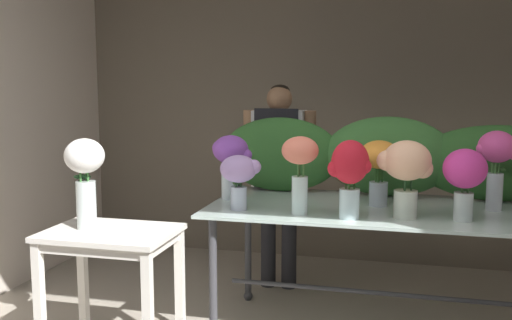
{
  "coord_description": "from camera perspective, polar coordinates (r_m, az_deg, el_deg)",
  "views": [
    {
      "loc": [
        0.6,
        -2.08,
        1.64
      ],
      "look_at": [
        -0.24,
        1.2,
        1.19
      ],
      "focal_mm": 40.9,
      "sensor_mm": 36.0,
      "label": 1
    }
  ],
  "objects": [
    {
      "name": "display_table_glass",
      "position": [
        3.8,
        12.06,
        -6.2
      ],
      "size": [
        2.16,
        1.03,
        0.86
      ],
      "color": "#ABC1BA",
      "rests_on": "ground"
    },
    {
      "name": "vase_violet_tulips",
      "position": [
        3.91,
        -2.51,
        0.05
      ],
      "size": [
        0.28,
        0.24,
        0.43
      ],
      "color": "silver",
      "rests_on": "display_table_glass"
    },
    {
      "name": "vase_peach_snapdragons",
      "position": [
        3.47,
        14.49,
        -0.83
      ],
      "size": [
        0.32,
        0.28,
        0.45
      ],
      "color": "silver",
      "rests_on": "display_table_glass"
    },
    {
      "name": "side_table_white",
      "position": [
        3.5,
        -13.99,
        -8.52
      ],
      "size": [
        0.74,
        0.54,
        0.8
      ],
      "color": "silver",
      "rests_on": "ground"
    },
    {
      "name": "florist",
      "position": [
        4.59,
        2.25,
        -0.46
      ],
      "size": [
        0.58,
        0.24,
        1.62
      ],
      "color": "#232328",
      "rests_on": "ground"
    },
    {
      "name": "vase_sunset_lilies",
      "position": [
        3.78,
        11.98,
        -0.29
      ],
      "size": [
        0.26,
        0.25,
        0.42
      ],
      "color": "silver",
      "rests_on": "display_table_glass"
    },
    {
      "name": "vase_magenta_anemones",
      "position": [
        3.5,
        19.73,
        -1.39
      ],
      "size": [
        0.24,
        0.24,
        0.41
      ],
      "color": "silver",
      "rests_on": "display_table_glass"
    },
    {
      "name": "wall_back",
      "position": [
        5.41,
        7.98,
        5.57
      ],
      "size": [
        4.92,
        0.12,
        2.91
      ],
      "primitive_type": "cube",
      "color": "#706656",
      "rests_on": "ground"
    },
    {
      "name": "vase_lilac_peonies",
      "position": [
        3.59,
        -1.65,
        -1.41
      ],
      "size": [
        0.25,
        0.23,
        0.34
      ],
      "color": "silver",
      "rests_on": "display_table_glass"
    },
    {
      "name": "vase_fuchsia_freesia",
      "position": [
        3.84,
        22.48,
        0.19
      ],
      "size": [
        0.26,
        0.22,
        0.49
      ],
      "color": "silver",
      "rests_on": "display_table_glass"
    },
    {
      "name": "foliage_backdrop",
      "position": [
        4.12,
        13.83,
        0.15
      ],
      "size": [
        2.45,
        0.31,
        0.55
      ],
      "color": "#2D6028",
      "rests_on": "display_table_glass"
    },
    {
      "name": "vase_white_roses_tall",
      "position": [
        3.47,
        -16.35,
        -1.16
      ],
      "size": [
        0.23,
        0.23,
        0.52
      ],
      "color": "silver",
      "rests_on": "side_table_white"
    },
    {
      "name": "vase_crimson_hydrangea",
      "position": [
        3.38,
        9.16,
        -1.1
      ],
      "size": [
        0.25,
        0.22,
        0.46
      ],
      "color": "silver",
      "rests_on": "display_table_glass"
    },
    {
      "name": "vase_coral_roses",
      "position": [
        3.45,
        4.33,
        -0.35
      ],
      "size": [
        0.22,
        0.22,
        0.47
      ],
      "color": "silver",
      "rests_on": "display_table_glass"
    }
  ]
}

